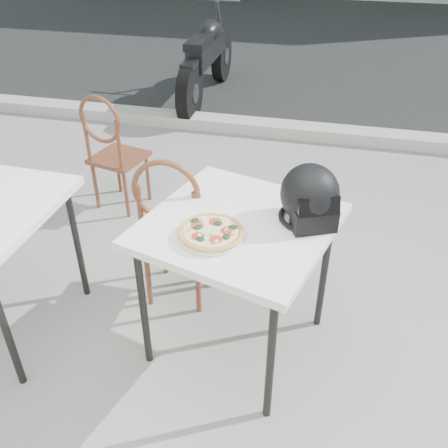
% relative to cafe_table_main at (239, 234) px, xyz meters
% --- Properties ---
extents(ground, '(80.00, 80.00, 0.00)m').
position_rel_cafe_table_main_xyz_m(ground, '(-0.06, -0.05, -0.74)').
color(ground, gray).
rests_on(ground, ground).
extents(street_asphalt, '(30.00, 8.00, 0.00)m').
position_rel_cafe_table_main_xyz_m(street_asphalt, '(-0.06, 6.95, -0.74)').
color(street_asphalt, black).
rests_on(street_asphalt, ground).
extents(curb, '(30.00, 0.25, 0.12)m').
position_rel_cafe_table_main_xyz_m(curb, '(-0.06, 2.95, -0.68)').
color(curb, '#A5A29A').
rests_on(curb, ground).
extents(cafe_table_main, '(1.06, 1.06, 0.82)m').
position_rel_cafe_table_main_xyz_m(cafe_table_main, '(0.00, 0.00, 0.00)').
color(cafe_table_main, white).
rests_on(cafe_table_main, ground).
extents(plate, '(0.32, 0.32, 0.02)m').
position_rel_cafe_table_main_xyz_m(plate, '(-0.10, -0.16, 0.08)').
color(plate, white).
rests_on(plate, cafe_table_main).
extents(pizza, '(0.32, 0.32, 0.04)m').
position_rel_cafe_table_main_xyz_m(pizza, '(-0.10, -0.16, 0.10)').
color(pizza, gold).
rests_on(pizza, plate).
extents(helmet, '(0.37, 0.38, 0.29)m').
position_rel_cafe_table_main_xyz_m(helmet, '(0.32, 0.09, 0.20)').
color(helmet, black).
rests_on(helmet, cafe_table_main).
extents(cafe_chair_main, '(0.40, 0.40, 1.02)m').
position_rel_cafe_table_main_xyz_m(cafe_chair_main, '(-0.43, 0.27, -0.18)').
color(cafe_chair_main, brown).
rests_on(cafe_chair_main, ground).
extents(cafe_chair_side, '(0.45, 0.45, 0.97)m').
position_rel_cafe_table_main_xyz_m(cafe_chair_side, '(-1.23, 1.19, -0.21)').
color(cafe_chair_side, brown).
rests_on(cafe_chair_side, ground).
extents(motorcycle, '(0.55, 2.13, 1.06)m').
position_rel_cafe_table_main_xyz_m(motorcycle, '(-1.18, 3.82, -0.28)').
color(motorcycle, black).
rests_on(motorcycle, street_asphalt).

